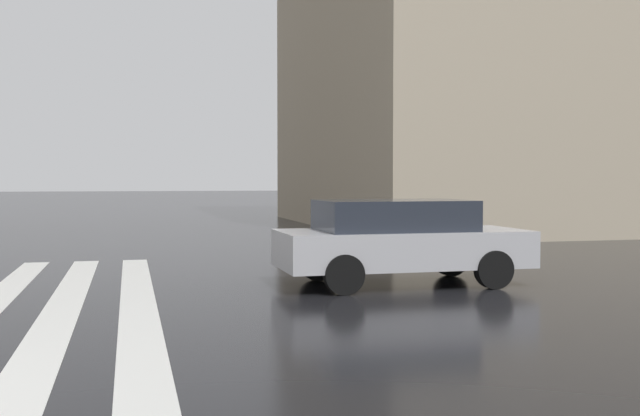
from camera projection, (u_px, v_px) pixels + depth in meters
name	position (u px, v px, depth m)	size (l,w,h in m)	color
car_silver	(400.00, 239.00, 12.34)	(1.85, 4.10, 1.41)	#B7B7BC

